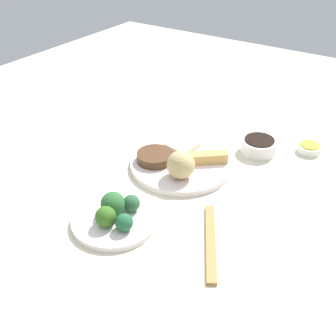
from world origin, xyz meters
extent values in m
cube|color=beige|center=(0.00, 0.00, 0.01)|extent=(2.20, 2.20, 0.02)
cylinder|color=white|center=(-0.05, -0.02, 0.03)|extent=(0.27, 0.27, 0.02)
sphere|color=tan|center=(-0.01, -0.09, 0.07)|extent=(0.07, 0.07, 0.07)
cube|color=tan|center=(0.02, 0.01, 0.05)|extent=(0.10, 0.09, 0.03)
cube|color=beige|center=(-0.08, 0.04, 0.04)|extent=(0.08, 0.09, 0.01)
cylinder|color=#50321E|center=(-0.11, -0.06, 0.05)|extent=(0.10, 0.10, 0.02)
cylinder|color=white|center=(-0.05, -0.29, 0.03)|extent=(0.19, 0.19, 0.01)
sphere|color=#2B6530|center=(-0.06, -0.29, 0.06)|extent=(0.05, 0.05, 0.05)
sphere|color=#235D37|center=(-0.01, -0.31, 0.05)|extent=(0.04, 0.04, 0.04)
sphere|color=#36641E|center=(-0.05, -0.32, 0.06)|extent=(0.05, 0.05, 0.05)
sphere|color=#2B5A37|center=(-0.03, -0.25, 0.05)|extent=(0.04, 0.04, 0.04)
cylinder|color=white|center=(0.10, 0.16, 0.04)|extent=(0.10, 0.10, 0.04)
cylinder|color=black|center=(0.10, 0.16, 0.06)|extent=(0.08, 0.08, 0.00)
cylinder|color=white|center=(0.21, 0.24, 0.03)|extent=(0.06, 0.06, 0.02)
cylinder|color=yellow|center=(0.21, 0.24, 0.04)|extent=(0.05, 0.05, 0.00)
cube|color=#A87D42|center=(0.16, -0.24, 0.02)|extent=(0.13, 0.21, 0.01)
camera|label=1|loc=(0.42, -0.80, 0.62)|focal=43.23mm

